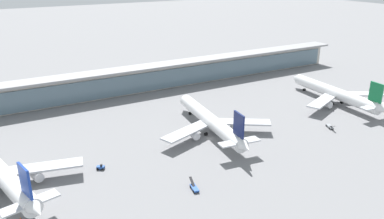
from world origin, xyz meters
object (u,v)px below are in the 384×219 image
at_px(airliner_right_stand, 336,93).
at_px(airliner_left_stand, 1,173).
at_px(service_truck_near_nose_blue, 101,167).
at_px(airliner_centre_stand, 211,121).
at_px(service_truck_under_wing_grey, 330,126).
at_px(safety_cone_echo, 20,218).
at_px(service_truck_mid_apron_blue, 194,187).

bearing_deg(airliner_right_stand, airliner_left_stand, -178.63).
bearing_deg(airliner_left_stand, service_truck_near_nose_blue, -6.89).
height_order(airliner_centre_stand, airliner_right_stand, same).
height_order(airliner_centre_stand, service_truck_under_wing_grey, airliner_centre_stand).
bearing_deg(safety_cone_echo, service_truck_under_wing_grey, 1.20).
bearing_deg(airliner_left_stand, service_truck_under_wing_grey, -7.72).
distance_m(airliner_right_stand, service_truck_mid_apron_blue, 114.99).
xyz_separation_m(airliner_left_stand, service_truck_mid_apron_blue, (55.72, -32.67, -4.90)).
bearing_deg(service_truck_mid_apron_blue, safety_cone_echo, 167.81).
relative_size(airliner_left_stand, service_truck_mid_apron_blue, 9.72).
distance_m(airliner_centre_stand, safety_cone_echo, 86.47).
xyz_separation_m(airliner_centre_stand, service_truck_near_nose_blue, (-52.88, -7.79, -4.84)).
height_order(airliner_right_stand, service_truck_near_nose_blue, airliner_right_stand).
bearing_deg(service_truck_under_wing_grey, airliner_left_stand, 172.28).
bearing_deg(service_truck_under_wing_grey, airliner_right_stand, 38.08).
xyz_separation_m(airliner_centre_stand, service_truck_under_wing_grey, (50.80, -22.31, -4.90)).
relative_size(airliner_right_stand, service_truck_mid_apron_blue, 9.83).
relative_size(airliner_right_stand, service_truck_under_wing_grey, 10.03).
xyz_separation_m(airliner_right_stand, service_truck_under_wing_grey, (-28.55, -22.37, -4.90)).
relative_size(airliner_centre_stand, service_truck_mid_apron_blue, 9.82).
bearing_deg(service_truck_under_wing_grey, service_truck_mid_apron_blue, -169.95).
relative_size(airliner_centre_stand, airliner_right_stand, 1.00).
bearing_deg(safety_cone_echo, service_truck_near_nose_blue, 30.23).
xyz_separation_m(airliner_left_stand, service_truck_under_wing_grey, (136.07, -18.43, -4.90)).
bearing_deg(safety_cone_echo, airliner_centre_stand, 16.90).
xyz_separation_m(airliner_centre_stand, service_truck_mid_apron_blue, (-29.55, -36.55, -4.90)).
bearing_deg(airliner_centre_stand, service_truck_near_nose_blue, -171.62).
distance_m(airliner_centre_stand, airliner_right_stand, 79.35).
bearing_deg(airliner_centre_stand, safety_cone_echo, -163.10).
relative_size(airliner_centre_stand, safety_cone_echo, 97.32).
relative_size(service_truck_under_wing_grey, safety_cone_echo, 9.70).
bearing_deg(service_truck_mid_apron_blue, airliner_left_stand, 149.61).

